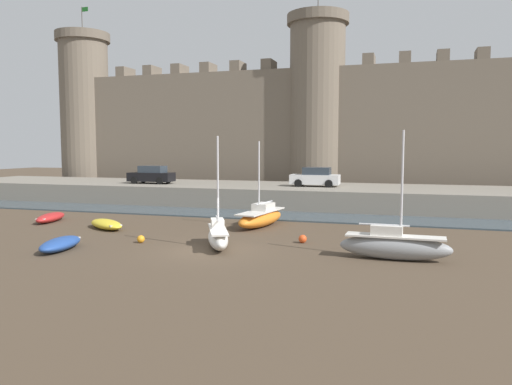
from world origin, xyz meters
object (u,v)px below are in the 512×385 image
Objects in this scene: rowboat_midflat_right at (106,224)px; sailboat_foreground_right at (218,236)px; rowboat_near_channel_right at (60,244)px; mooring_buoy_near_shore at (303,239)px; rowboat_midflat_left at (51,217)px; sailboat_midflat_centre at (261,217)px; car_quay_centre_west at (152,175)px; car_quay_east at (315,177)px; sailboat_near_channel_left at (394,245)px; mooring_buoy_near_channel at (141,239)px.

rowboat_midflat_right is 0.66× the size of sailboat_foreground_right.
rowboat_near_channel_right is 12.08m from mooring_buoy_near_shore.
rowboat_midflat_right is 8.40× the size of mooring_buoy_near_shore.
sailboat_midflat_centre is (14.06, 2.31, 0.28)m from rowboat_midflat_left.
rowboat_near_channel_right is 0.92× the size of rowboat_midflat_left.
sailboat_foreground_right is at bearing -52.75° from car_quay_centre_west.
sailboat_foreground_right is at bearing -18.79° from rowboat_midflat_left.
sailboat_foreground_right is at bearing -94.44° from car_quay_east.
sailboat_near_channel_left is 5.38m from mooring_buoy_near_shore.
car_quay_centre_west is at bearing -176.34° from car_quay_east.
mooring_buoy_near_channel is at bearing -122.00° from sailboat_midflat_centre.
rowboat_midflat_left is 0.88× the size of car_quay_centre_west.
car_quay_east is (14.94, 0.96, 0.00)m from car_quay_centre_west.
rowboat_near_channel_right is 21.69m from car_quay_centre_west.
rowboat_midflat_left is at bearing 172.51° from mooring_buoy_near_shore.
rowboat_midflat_right is 18.51m from car_quay_east.
sailboat_foreground_right is at bearing 22.11° from rowboat_near_channel_right.
car_quay_east reaches higher than mooring_buoy_near_shore.
sailboat_near_channel_left reaches higher than mooring_buoy_near_shore.
mooring_buoy_near_channel is (9.62, -4.79, -0.11)m from rowboat_midflat_left.
car_quay_east is at bearing 98.18° from mooring_buoy_near_shore.
sailboat_midflat_centre is 13.92× the size of mooring_buoy_near_channel.
sailboat_near_channel_left is at bearing -69.60° from car_quay_east.
car_quay_east is at bearing 3.66° from car_quay_centre_west.
mooring_buoy_near_channel is 19.74m from car_quay_east.
rowboat_near_channel_right is at bearing -75.65° from rowboat_midflat_right.
sailboat_near_channel_left reaches higher than mooring_buoy_near_channel.
rowboat_near_channel_right is 7.73× the size of mooring_buoy_near_shore.
car_quay_centre_west is at bearing 88.06° from rowboat_midflat_left.
mooring_buoy_near_shore is 0.10× the size of car_quay_east.
car_quay_east is at bearing 42.22° from rowboat_midflat_left.
rowboat_near_channel_right is 23.28m from car_quay_east.
car_quay_centre_west is (0.44, 13.00, 2.16)m from rowboat_midflat_left.
rowboat_near_channel_right is at bearing -125.97° from sailboat_midflat_centre.
sailboat_near_channel_left is 12.79m from mooring_buoy_near_channel.
sailboat_near_channel_left is 11.05m from sailboat_midflat_centre.
rowboat_midflat_right is at bearing 142.10° from mooring_buoy_near_channel.
sailboat_midflat_centre reaches higher than mooring_buoy_near_channel.
rowboat_midflat_right reaches higher than mooring_buoy_near_channel.
sailboat_near_channel_left is 13.26× the size of mooring_buoy_near_shore.
sailboat_near_channel_left is at bearing -29.07° from mooring_buoy_near_shore.
sailboat_foreground_right reaches higher than rowboat_midflat_left.
sailboat_midflat_centre is (8.79, 3.72, 0.29)m from rowboat_midflat_right.
rowboat_midflat_right is 5.51m from mooring_buoy_near_channel.
sailboat_foreground_right is at bearing -21.06° from rowboat_midflat_right.
sailboat_near_channel_left reaches higher than car_quay_east.
rowboat_midflat_right is at bearing 168.36° from sailboat_near_channel_left.
sailboat_near_channel_left reaches higher than car_quay_centre_west.
rowboat_near_channel_right is 0.58× the size of sailboat_near_channel_left.
rowboat_midflat_right is at bearing -14.92° from rowboat_midflat_left.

